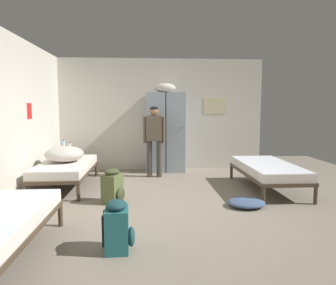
% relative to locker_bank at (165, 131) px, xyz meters
% --- Properties ---
extents(ground_plane, '(9.29, 9.29, 0.00)m').
position_rel_locker_bank_xyz_m(ground_plane, '(-0.09, -2.62, -0.97)').
color(ground_plane, gray).
extents(room_backdrop, '(4.97, 5.87, 2.67)m').
position_rel_locker_bank_xyz_m(room_backdrop, '(-1.41, -1.27, 0.37)').
color(room_backdrop, beige).
rests_on(room_backdrop, ground_plane).
extents(locker_bank, '(0.90, 0.55, 2.07)m').
position_rel_locker_bank_xyz_m(locker_bank, '(0.00, 0.00, 0.00)').
color(locker_bank, '#8C99A3').
rests_on(locker_bank, ground_plane).
extents(shelf_unit, '(0.38, 0.30, 0.57)m').
position_rel_locker_bank_xyz_m(shelf_unit, '(-2.22, -0.25, -0.62)').
color(shelf_unit, brown).
rests_on(shelf_unit, ground_plane).
extents(bed_right, '(0.90, 1.90, 0.49)m').
position_rel_locker_bank_xyz_m(bed_right, '(1.78, -1.81, -0.59)').
color(bed_right, '#473828').
rests_on(bed_right, ground_plane).
extents(bed_left_rear, '(0.90, 1.90, 0.49)m').
position_rel_locker_bank_xyz_m(bed_left_rear, '(-1.97, -1.40, -0.59)').
color(bed_left_rear, '#473828').
rests_on(bed_left_rear, ground_plane).
extents(bedding_heap, '(0.71, 0.72, 0.30)m').
position_rel_locker_bank_xyz_m(bedding_heap, '(-1.99, -1.39, -0.33)').
color(bedding_heap, '#B7B2A8').
rests_on(bedding_heap, bed_left_rear).
extents(person_traveler, '(0.48, 0.22, 1.53)m').
position_rel_locker_bank_xyz_m(person_traveler, '(-0.28, -0.60, -0.04)').
color(person_traveler, '#3D3833').
rests_on(person_traveler, ground_plane).
extents(water_bottle, '(0.06, 0.06, 0.24)m').
position_rel_locker_bank_xyz_m(water_bottle, '(-2.30, -0.23, -0.29)').
color(water_bottle, '#B2DBEA').
rests_on(water_bottle, shelf_unit).
extents(lotion_bottle, '(0.06, 0.06, 0.18)m').
position_rel_locker_bank_xyz_m(lotion_bottle, '(-2.15, -0.29, -0.32)').
color(lotion_bottle, white).
rests_on(lotion_bottle, shelf_unit).
extents(backpack_olive, '(0.40, 0.39, 0.55)m').
position_rel_locker_bank_xyz_m(backpack_olive, '(-0.98, -2.42, -0.71)').
color(backpack_olive, '#566038').
rests_on(backpack_olive, ground_plane).
extents(backpack_teal, '(0.35, 0.33, 0.55)m').
position_rel_locker_bank_xyz_m(backpack_teal, '(-0.75, -4.13, -0.71)').
color(backpack_teal, '#23666B').
rests_on(backpack_teal, ground_plane).
extents(clothes_pile_denim, '(0.57, 0.49, 0.12)m').
position_rel_locker_bank_xyz_m(clothes_pile_denim, '(1.08, -2.78, -0.91)').
color(clothes_pile_denim, '#42567A').
rests_on(clothes_pile_denim, ground_plane).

